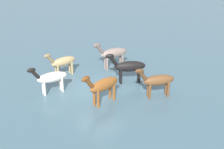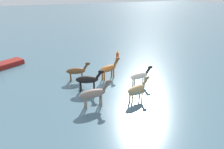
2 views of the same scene
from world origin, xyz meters
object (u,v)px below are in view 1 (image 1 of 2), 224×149
Objects in this scene: horse_lead at (51,78)px; horse_pinto_flank at (62,62)px; horse_gray_outer at (103,85)px; horse_chestnut_trailing at (113,53)px; horse_dun_straggler at (128,66)px; horse_rear_stallion at (157,80)px.

horse_lead reaches higher than horse_pinto_flank.
horse_gray_outer is at bearing 84.71° from horse_pinto_flank.
horse_chestnut_trailing is at bearing 160.80° from horse_pinto_flank.
horse_dun_straggler is at bearing 169.10° from horse_lead.
horse_gray_outer reaches higher than horse_pinto_flank.
horse_rear_stallion is at bearing 111.25° from horse_pinto_flank.
horse_dun_straggler is at bearing 83.80° from horse_chestnut_trailing.
horse_gray_outer is at bearing 128.82° from horse_lead.
horse_chestnut_trailing is 1.04× the size of horse_dun_straggler.
horse_gray_outer reaches higher than horse_dun_straggler.
horse_lead is 2.53m from horse_pinto_flank.
horse_rear_stallion reaches higher than horse_pinto_flank.
horse_chestnut_trailing is 1.09× the size of horse_rear_stallion.
horse_dun_straggler is 2.45m from horse_rear_stallion.
horse_chestnut_trailing reaches higher than horse_rear_stallion.
horse_rear_stallion is at bearing 149.64° from horse_gray_outer.
horse_lead is 0.88× the size of horse_chestnut_trailing.
horse_chestnut_trailing is 1.12× the size of horse_pinto_flank.
horse_dun_straggler is at bearing 124.82° from horse_pinto_flank.
horse_pinto_flank is 6.42m from horse_rear_stallion.
horse_chestnut_trailing is at bearing -76.16° from horse_dun_straggler.
horse_lead is 0.97× the size of horse_rear_stallion.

